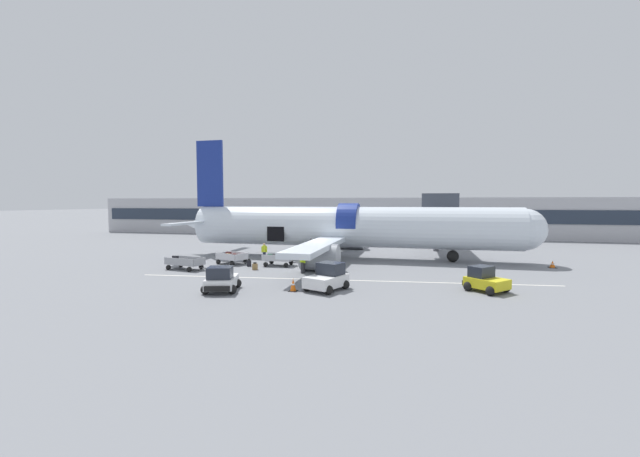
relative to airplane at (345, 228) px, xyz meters
The scene contains 20 objects.
ground_plane 5.92m from the airplane, 114.41° to the right, with size 500.00×500.00×0.00m, color slate.
apron_marking_line 11.10m from the airplane, 81.53° to the right, with size 29.03×3.28×0.01m.
terminal_strip 28.76m from the airplane, 94.22° to the left, with size 92.15×10.80×6.10m.
jet_bridge_stub 11.40m from the airplane, 38.03° to the left, with size 3.41×12.10×6.25m.
airplane is the anchor object (origin of this frame).
baggage_tug_lead 13.98m from the airplane, 84.12° to the right, with size 2.74×3.21×1.65m.
baggage_tug_mid 16.56m from the airplane, 106.80° to the right, with size 2.55×3.03×1.56m.
baggage_tug_rear 16.21m from the airplane, 47.60° to the right, with size 2.74×2.71×1.51m.
baggage_cart_loading 7.75m from the airplane, 128.70° to the right, with size 3.46×1.99×1.02m.
baggage_cart_queued 10.91m from the airplane, 147.17° to the right, with size 3.45×2.48×0.98m.
baggage_cart_empty 14.87m from the airplane, 140.28° to the right, with size 4.06×2.12×1.06m.
ground_crew_loader_a 5.81m from the airplane, 111.84° to the right, with size 0.56×0.54×1.72m.
ground_crew_loader_b 9.07m from the airplane, 100.76° to the right, with size 0.56×0.56×1.77m.
ground_crew_driver 7.96m from the airplane, 156.78° to the right, with size 0.56×0.43×1.60m.
ground_crew_supervisor 4.52m from the airplane, 96.08° to the right, with size 0.54×0.58×1.74m.
suitcase_on_tarmac_upright 10.04m from the airplane, 135.71° to the right, with size 0.33×0.17×0.65m.
suitcase_on_tarmac_spare 10.34m from the airplane, 125.59° to the right, with size 0.46×0.35×0.60m.
safety_cone_nose 17.94m from the airplane, ahead, with size 0.60×0.60×0.59m.
safety_cone_engine_left 14.86m from the airplane, 92.06° to the right, with size 0.51×0.51×0.78m.
safety_cone_wingtip 8.18m from the airplane, 82.57° to the right, with size 0.49×0.49×0.55m.
Camera 1 is at (8.78, -32.40, 5.39)m, focal length 22.00 mm.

